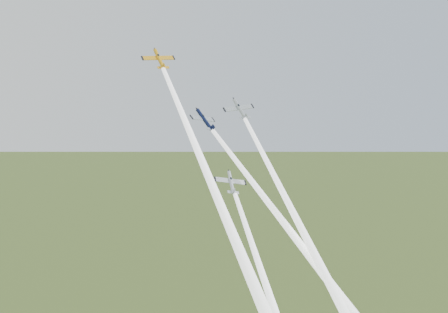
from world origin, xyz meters
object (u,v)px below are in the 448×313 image
plane_yellow (159,59)px  plane_silver_right (240,109)px  plane_navy (204,120)px  plane_silver_low (231,182)px

plane_yellow → plane_silver_right: bearing=-6.0°
plane_yellow → plane_silver_right: plane_yellow is taller
plane_navy → plane_silver_right: size_ratio=1.00×
plane_yellow → plane_navy: bearing=-12.1°
plane_silver_right → plane_yellow: bearing=173.0°
plane_navy → plane_silver_right: 9.87m
plane_silver_right → plane_silver_low: (-8.67, -9.61, -15.73)m
plane_silver_right → plane_silver_low: bearing=-129.8°
plane_navy → plane_silver_right: bearing=-23.2°
plane_silver_right → plane_silver_low: 20.38m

